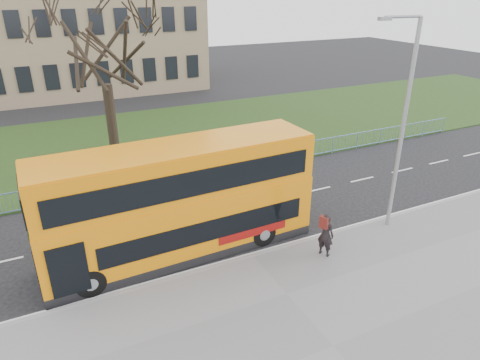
% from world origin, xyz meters
% --- Properties ---
extents(ground, '(120.00, 120.00, 0.00)m').
position_xyz_m(ground, '(0.00, 0.00, 0.00)').
color(ground, black).
rests_on(ground, ground).
extents(pavement, '(80.00, 10.50, 0.12)m').
position_xyz_m(pavement, '(0.00, -6.75, 0.06)').
color(pavement, slate).
rests_on(pavement, ground).
extents(kerb, '(80.00, 0.20, 0.14)m').
position_xyz_m(kerb, '(0.00, -1.55, 0.07)').
color(kerb, gray).
rests_on(kerb, ground).
extents(grass_verge, '(80.00, 15.40, 0.08)m').
position_xyz_m(grass_verge, '(0.00, 14.30, 0.04)').
color(grass_verge, '#223914').
rests_on(grass_verge, ground).
extents(guard_railing, '(40.00, 0.12, 1.10)m').
position_xyz_m(guard_railing, '(0.00, 6.60, 0.55)').
color(guard_railing, '#6791B7').
rests_on(guard_railing, ground).
extents(bare_tree, '(8.19, 8.19, 11.69)m').
position_xyz_m(bare_tree, '(-3.00, 10.00, 5.93)').
color(bare_tree, black).
rests_on(bare_tree, grass_verge).
extents(civic_building, '(30.00, 15.00, 14.00)m').
position_xyz_m(civic_building, '(-5.00, 35.00, 7.00)').
color(civic_building, '#8F775A').
rests_on(civic_building, ground).
extents(yellow_bus, '(10.72, 2.86, 4.46)m').
position_xyz_m(yellow_bus, '(-2.29, 0.14, 2.39)').
color(yellow_bus, orange).
rests_on(yellow_bus, ground).
extents(pedestrian, '(0.69, 0.79, 1.82)m').
position_xyz_m(pedestrian, '(2.59, -2.71, 1.03)').
color(pedestrian, black).
rests_on(pedestrian, pavement).
extents(street_lamp, '(1.85, 0.44, 8.78)m').
position_xyz_m(street_lamp, '(6.46, -1.98, 4.93)').
color(street_lamp, '#93959B').
rests_on(street_lamp, pavement).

